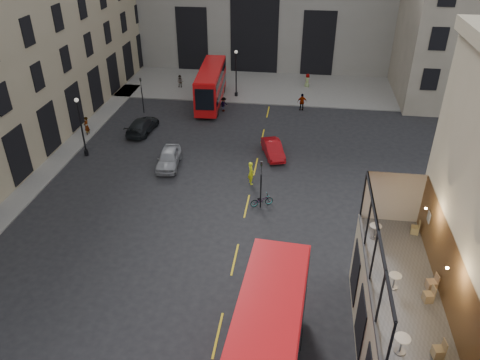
# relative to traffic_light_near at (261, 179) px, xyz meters

# --- Properties ---
(ground) EXTENTS (140.00, 140.00, 0.00)m
(ground) POSITION_rel_traffic_light_near_xyz_m (1.00, -12.00, -2.42)
(ground) COLOR black
(ground) RESTS_ON ground
(host_frontage) EXTENTS (3.00, 11.00, 4.50)m
(host_frontage) POSITION_rel_traffic_light_near_xyz_m (7.50, -12.00, -0.17)
(host_frontage) COLOR tan
(host_frontage) RESTS_ON ground
(cafe_floor) EXTENTS (3.00, 10.00, 0.10)m
(cafe_floor) POSITION_rel_traffic_light_near_xyz_m (7.50, -12.00, 2.12)
(cafe_floor) COLOR slate
(cafe_floor) RESTS_ON host_frontage
(pavement_far) EXTENTS (40.00, 12.00, 0.12)m
(pavement_far) POSITION_rel_traffic_light_near_xyz_m (-5.00, 26.00, -2.36)
(pavement_far) COLOR slate
(pavement_far) RESTS_ON ground
(traffic_light_near) EXTENTS (0.16, 0.20, 3.80)m
(traffic_light_near) POSITION_rel_traffic_light_near_xyz_m (0.00, 0.00, 0.00)
(traffic_light_near) COLOR black
(traffic_light_near) RESTS_ON ground
(traffic_light_far) EXTENTS (0.16, 0.20, 3.80)m
(traffic_light_far) POSITION_rel_traffic_light_near_xyz_m (-14.00, 16.00, 0.00)
(traffic_light_far) COLOR black
(traffic_light_far) RESTS_ON ground
(street_lamp_a) EXTENTS (0.36, 0.36, 5.33)m
(street_lamp_a) POSITION_rel_traffic_light_near_xyz_m (-16.00, 6.00, -0.03)
(street_lamp_a) COLOR black
(street_lamp_a) RESTS_ON ground
(street_lamp_b) EXTENTS (0.36, 0.36, 5.33)m
(street_lamp_b) POSITION_rel_traffic_light_near_xyz_m (-5.00, 22.00, -0.03)
(street_lamp_b) COLOR black
(street_lamp_b) RESTS_ON ground
(bus_far) EXTENTS (2.92, 10.14, 4.00)m
(bus_far) POSITION_rel_traffic_light_near_xyz_m (-7.41, 19.59, -0.18)
(bus_far) COLOR red
(bus_far) RESTS_ON ground
(car_a) EXTENTS (2.14, 4.44, 1.46)m
(car_a) POSITION_rel_traffic_light_near_xyz_m (-8.27, 5.14, -1.69)
(car_a) COLOR #919399
(car_a) RESTS_ON ground
(car_b) EXTENTS (2.52, 4.21, 1.31)m
(car_b) POSITION_rel_traffic_light_near_xyz_m (0.28, 8.15, -1.77)
(car_b) COLOR #A40A0F
(car_b) RESTS_ON ground
(car_c) EXTENTS (2.32, 4.90, 1.38)m
(car_c) POSITION_rel_traffic_light_near_xyz_m (-12.59, 11.35, -1.73)
(car_c) COLOR black
(car_c) RESTS_ON ground
(bicycle) EXTENTS (1.81, 1.27, 0.90)m
(bicycle) POSITION_rel_traffic_light_near_xyz_m (0.06, 0.24, -1.97)
(bicycle) COLOR gray
(bicycle) RESTS_ON ground
(cyclist) EXTENTS (0.70, 0.82, 1.90)m
(cyclist) POSITION_rel_traffic_light_near_xyz_m (-1.09, 3.24, -1.47)
(cyclist) COLOR #EFFF1A
(cyclist) RESTS_ON ground
(pedestrian_a) EXTENTS (0.82, 0.65, 1.66)m
(pedestrian_a) POSITION_rel_traffic_light_near_xyz_m (-11.95, 23.72, -1.60)
(pedestrian_a) COLOR gray
(pedestrian_a) RESTS_ON ground
(pedestrian_b) EXTENTS (1.02, 1.16, 1.56)m
(pedestrian_b) POSITION_rel_traffic_light_near_xyz_m (-5.70, 17.56, -1.65)
(pedestrian_b) COLOR gray
(pedestrian_b) RESTS_ON ground
(pedestrian_c) EXTENTS (1.15, 0.66, 1.85)m
(pedestrian_c) POSITION_rel_traffic_light_near_xyz_m (2.51, 19.01, -1.50)
(pedestrian_c) COLOR gray
(pedestrian_c) RESTS_ON ground
(pedestrian_d) EXTENTS (0.97, 0.93, 1.68)m
(pedestrian_d) POSITION_rel_traffic_light_near_xyz_m (2.97, 26.27, -1.59)
(pedestrian_d) COLOR gray
(pedestrian_d) RESTS_ON ground
(pedestrian_e) EXTENTS (0.48, 0.70, 1.87)m
(pedestrian_e) POSITION_rel_traffic_light_near_xyz_m (-17.59, 9.93, -1.49)
(pedestrian_e) COLOR gray
(pedestrian_e) RESTS_ON ground
(cafe_table_near) EXTENTS (0.61, 0.61, 0.76)m
(cafe_table_near) POSITION_rel_traffic_light_near_xyz_m (6.79, -15.70, 2.68)
(cafe_table_near) COLOR white
(cafe_table_near) RESTS_ON cafe_floor
(cafe_table_mid) EXTENTS (0.56, 0.56, 0.70)m
(cafe_table_mid) POSITION_rel_traffic_light_near_xyz_m (7.02, -12.20, 2.64)
(cafe_table_mid) COLOR silver
(cafe_table_mid) RESTS_ON cafe_floor
(cafe_table_far) EXTENTS (0.59, 0.59, 0.74)m
(cafe_table_far) POSITION_rel_traffic_light_near_xyz_m (6.57, -8.67, 2.67)
(cafe_table_far) COLOR beige
(cafe_table_far) RESTS_ON cafe_floor
(cafe_chair_a) EXTENTS (0.44, 0.44, 0.79)m
(cafe_chair_a) POSITION_rel_traffic_light_near_xyz_m (8.16, -15.72, 2.41)
(cafe_chair_a) COLOR tan
(cafe_chair_a) RESTS_ON cafe_floor
(cafe_chair_b) EXTENTS (0.45, 0.45, 0.79)m
(cafe_chair_b) POSITION_rel_traffic_light_near_xyz_m (8.37, -12.84, 2.41)
(cafe_chair_b) COLOR tan
(cafe_chair_b) RESTS_ON cafe_floor
(cafe_chair_c) EXTENTS (0.47, 0.47, 0.80)m
(cafe_chair_c) POSITION_rel_traffic_light_near_xyz_m (8.66, -12.06, 2.42)
(cafe_chair_c) COLOR tan
(cafe_chair_c) RESTS_ON cafe_floor
(cafe_chair_d) EXTENTS (0.43, 0.43, 0.76)m
(cafe_chair_d) POSITION_rel_traffic_light_near_xyz_m (8.66, -8.02, 2.40)
(cafe_chair_d) COLOR tan
(cafe_chair_d) RESTS_ON cafe_floor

